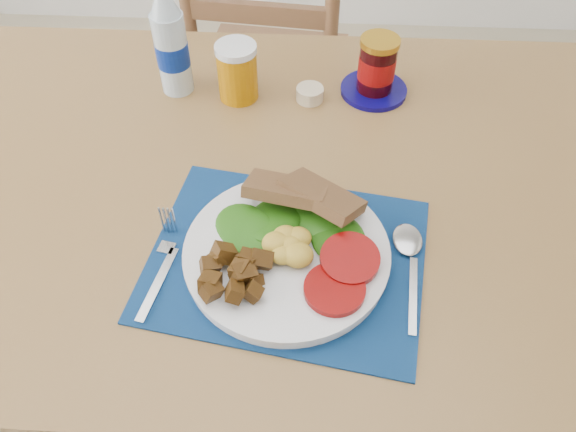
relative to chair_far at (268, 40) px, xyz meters
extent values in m
cube|color=brown|center=(0.05, -0.71, 0.15)|extent=(1.40, 0.90, 0.04)
cylinder|color=brown|center=(-0.59, -0.32, -0.22)|extent=(0.06, 0.06, 0.71)
cylinder|color=brown|center=(0.69, -0.32, -0.22)|extent=(0.06, 0.06, 0.71)
cube|color=brown|center=(0.01, 0.07, -0.14)|extent=(0.46, 0.44, 0.04)
cylinder|color=brown|center=(0.21, 0.22, -0.37)|extent=(0.04, 0.04, 0.41)
cylinder|color=brown|center=(-0.16, 0.26, -0.37)|extent=(0.04, 0.04, 0.41)
cylinder|color=brown|center=(0.17, -0.12, -0.37)|extent=(0.04, 0.04, 0.41)
cylinder|color=brown|center=(-0.19, -0.08, -0.37)|extent=(0.04, 0.04, 0.41)
cylinder|color=brown|center=(0.79, -0.57, -0.36)|extent=(0.04, 0.04, 0.44)
cube|color=black|center=(0.10, -0.88, 0.18)|extent=(0.45, 0.38, 0.00)
cylinder|color=silver|center=(0.10, -0.88, 0.19)|extent=(0.30, 0.30, 0.02)
ellipsoid|color=gold|center=(0.11, -0.89, 0.22)|extent=(0.07, 0.07, 0.03)
cylinder|color=#9B0705|center=(0.18, -0.93, 0.20)|extent=(0.09, 0.09, 0.01)
ellipsoid|color=#174408|center=(0.11, -0.84, 0.21)|extent=(0.16, 0.10, 0.02)
cube|color=brown|center=(0.12, -0.80, 0.23)|extent=(0.14, 0.11, 0.04)
cube|color=#B2B5BA|center=(-0.08, -0.94, 0.18)|extent=(0.04, 0.13, 0.00)
cube|color=#B2B5BA|center=(-0.08, -0.85, 0.18)|extent=(0.04, 0.07, 0.00)
cube|color=#B2B5BA|center=(0.28, -0.94, 0.18)|extent=(0.03, 0.13, 0.00)
ellipsoid|color=#B2B5BA|center=(0.28, -0.84, 0.18)|extent=(0.05, 0.06, 0.01)
cylinder|color=#ADBFCC|center=(-0.14, -0.47, 0.26)|extent=(0.06, 0.06, 0.16)
cylinder|color=navy|center=(-0.14, -0.47, 0.26)|extent=(0.06, 0.06, 0.05)
cone|color=#ADBFCC|center=(-0.14, -0.47, 0.35)|extent=(0.06, 0.06, 0.04)
cylinder|color=#AF6B04|center=(-0.02, -0.49, 0.23)|extent=(0.08, 0.08, 0.11)
cylinder|color=beige|center=(0.12, -0.49, 0.19)|extent=(0.05, 0.05, 0.03)
cylinder|color=#090555|center=(0.25, -0.46, 0.18)|extent=(0.13, 0.13, 0.01)
cylinder|color=black|center=(0.25, -0.46, 0.23)|extent=(0.07, 0.07, 0.10)
cylinder|color=maroon|center=(0.25, -0.46, 0.23)|extent=(0.07, 0.07, 0.05)
cylinder|color=#BE871F|center=(0.25, -0.46, 0.29)|extent=(0.08, 0.08, 0.01)
camera|label=1|loc=(0.13, -1.39, 0.86)|focal=35.00mm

